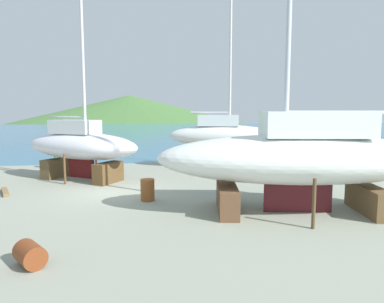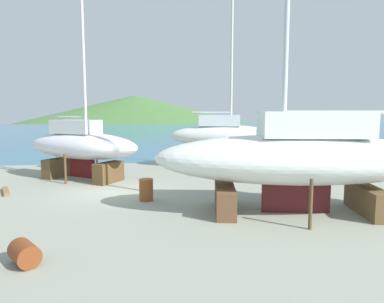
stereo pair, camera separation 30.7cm
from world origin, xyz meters
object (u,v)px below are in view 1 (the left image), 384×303
sailboat_small_center (223,136)px  barrel_blue_faded (30,254)px  sailboat_large_starboard (300,157)px  barrel_rust_near (148,190)px  worker (57,156)px  sailboat_mid_port (80,146)px

sailboat_small_center → barrel_blue_faded: (-8.23, -14.12, -1.84)m
sailboat_large_starboard → barrel_rust_near: 6.42m
sailboat_small_center → barrel_rust_near: bearing=-107.5°
worker → sailboat_mid_port: bearing=-172.6°
sailboat_large_starboard → sailboat_small_center: 10.67m
sailboat_large_starboard → barrel_rust_near: size_ratio=17.30×
barrel_rust_near → barrel_blue_faded: bearing=-116.5°
worker → barrel_rust_near: bearing=-168.8°
sailboat_small_center → barrel_blue_faded: size_ratio=16.38×
sailboat_large_starboard → barrel_blue_faded: (-8.65, -3.46, -1.83)m
sailboat_mid_port → barrel_rust_near: size_ratio=12.21×
barrel_blue_faded → sailboat_large_starboard: bearing=21.8°
sailboat_mid_port → barrel_blue_faded: (0.56, -11.15, -1.61)m
sailboat_large_starboard → barrel_rust_near: (-5.64, 2.58, -1.65)m
barrel_rust_near → sailboat_small_center: bearing=57.2°
worker → barrel_blue_faded: 15.46m
sailboat_small_center → worker: size_ratio=8.07×
sailboat_mid_port → worker: size_ratio=6.69×
sailboat_mid_port → worker: bearing=151.2°
sailboat_mid_port → sailboat_small_center: bearing=51.6°
sailboat_mid_port → barrel_rust_near: sailboat_mid_port is taller
sailboat_small_center → barrel_rust_near: (-5.22, -8.09, -1.67)m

